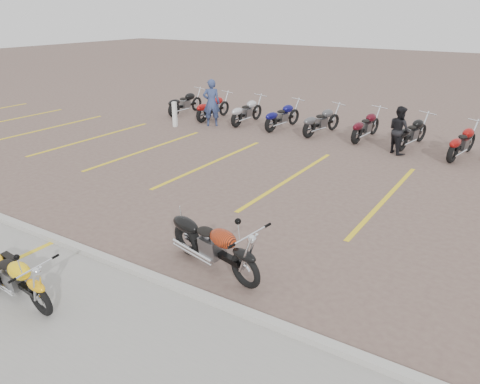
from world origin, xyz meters
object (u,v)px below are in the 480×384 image
(person_a, at_px, (211,103))
(bollard, at_px, (175,114))
(yellow_cruiser, at_px, (17,277))
(flame_cruiser, at_px, (214,246))
(person_b, at_px, (399,130))

(person_a, xyz_separation_m, bollard, (-1.17, -0.91, -0.44))
(yellow_cruiser, relative_size, flame_cruiser, 0.87)
(yellow_cruiser, bearing_deg, bollard, 123.48)
(flame_cruiser, xyz_separation_m, bollard, (-7.80, 8.15, 0.03))
(person_a, bearing_deg, yellow_cruiser, 75.82)
(yellow_cruiser, height_order, person_b, person_b)
(yellow_cruiser, xyz_separation_m, flame_cruiser, (2.14, 2.49, 0.07))
(flame_cruiser, relative_size, person_b, 1.45)
(flame_cruiser, relative_size, person_a, 1.20)
(flame_cruiser, bearing_deg, person_b, 99.37)
(person_a, height_order, bollard, person_a)
(person_b, bearing_deg, bollard, 46.02)
(yellow_cruiser, height_order, bollard, bollard)
(yellow_cruiser, distance_m, bollard, 12.05)
(yellow_cruiser, distance_m, person_b, 12.09)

